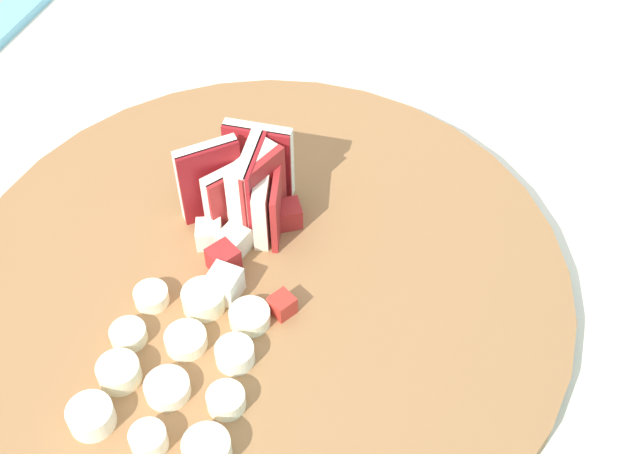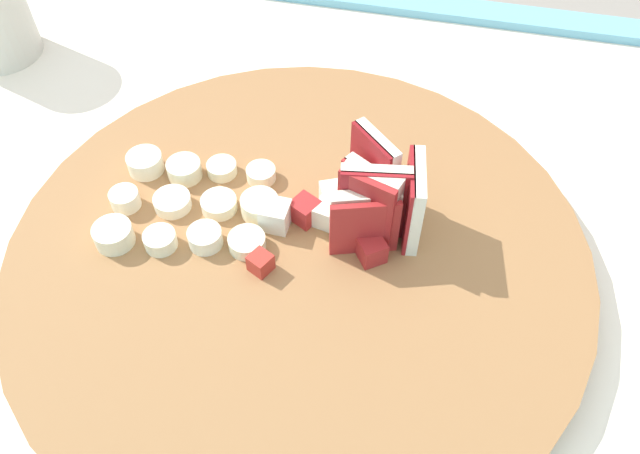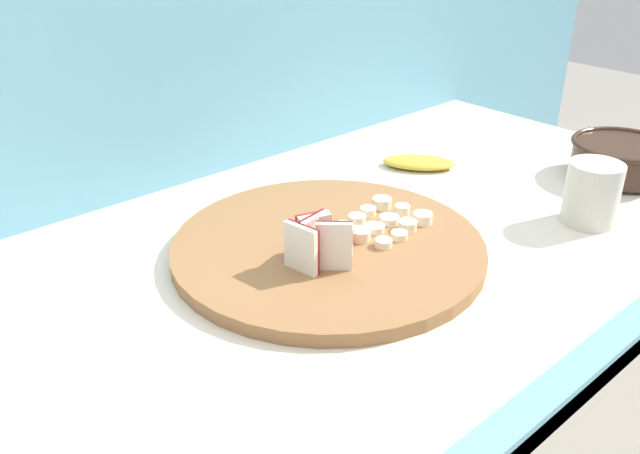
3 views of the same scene
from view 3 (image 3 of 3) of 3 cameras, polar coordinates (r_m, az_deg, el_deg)
The scene contains 8 objects.
tile_backsplash at distance 1.34m, azimuth -8.66°, elevation -4.83°, with size 2.40×0.04×1.38m, color #6BADC6.
cutting_board at distance 0.93m, azimuth 0.68°, elevation -1.74°, with size 0.43×0.43×0.02m, color olive.
apple_wedge_fan at distance 0.86m, azimuth -0.40°, elevation -1.29°, with size 0.07×0.08×0.07m.
apple_dice_pile at distance 0.90m, azimuth 1.09°, elevation -1.48°, with size 0.10×0.10×0.02m.
banana_slice_rows at distance 0.97m, azimuth 5.40°, elevation 0.46°, with size 0.13×0.11×0.02m.
ceramic_bowl at distance 1.28m, azimuth 24.26°, elevation 5.42°, with size 0.18×0.18×0.07m.
banana_peel at distance 1.24m, azimuth 8.39°, elevation 5.46°, with size 0.13×0.07×0.02m, color gold.
small_jar at distance 1.08m, azimuth 22.12°, elevation 2.67°, with size 0.08×0.08×0.10m, color beige.
Camera 3 is at (-0.60, -0.58, 1.39)m, focal length 37.64 mm.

